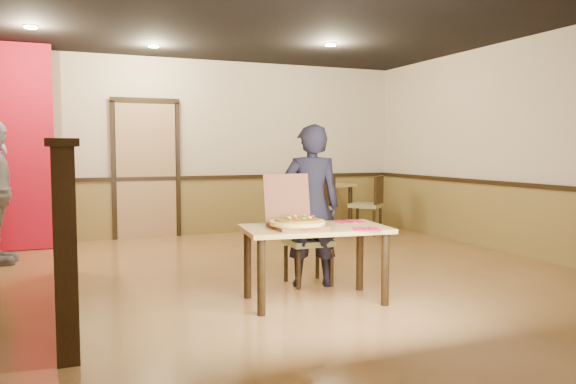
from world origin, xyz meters
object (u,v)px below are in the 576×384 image
at_px(main_table, 315,238).
at_px(side_table, 326,194).
at_px(diner_chair, 306,236).
at_px(side_chair_left, 317,204).
at_px(side_chair_right, 370,202).
at_px(diner, 311,206).
at_px(condiment, 321,179).
at_px(pizza_box, 295,221).

height_order(main_table, side_table, side_table).
bearing_deg(diner_chair, main_table, -106.21).
bearing_deg(side_chair_left, side_chair_right, 178.72).
xyz_separation_m(main_table, side_chair_right, (2.51, 3.33, -0.06)).
xyz_separation_m(side_table, diner, (-1.79, -3.37, 0.19)).
bearing_deg(condiment, pizza_box, -118.20).
distance_m(diner_chair, side_table, 3.69).
bearing_deg(main_table, pizza_box, -179.32).
xyz_separation_m(diner_chair, pizza_box, (-0.41, -0.69, 0.26)).
bearing_deg(side_table, main_table, -117.06).
xyz_separation_m(pizza_box, condiment, (2.06, 3.84, 0.14)).
bearing_deg(side_chair_right, diner_chair, 4.98).
relative_size(main_table, pizza_box, 2.55).
height_order(diner_chair, pizza_box, pizza_box).
relative_size(side_chair_left, pizza_box, 1.81).
height_order(main_table, diner_chair, diner_chair).
distance_m(side_table, diner, 3.82).
height_order(side_chair_right, pizza_box, pizza_box).
height_order(side_chair_right, diner, diner).
bearing_deg(condiment, diner_chair, -117.65).
height_order(diner_chair, diner, diner).
bearing_deg(diner, side_chair_left, -98.90).
relative_size(side_chair_left, side_chair_right, 1.01).
xyz_separation_m(side_chair_right, diner, (-2.29, -2.77, 0.29)).
relative_size(diner_chair, condiment, 5.31).
distance_m(diner_chair, diner, 0.36).
bearing_deg(side_table, side_chair_right, -50.29).
bearing_deg(side_table, diner_chair, -118.95).
bearing_deg(pizza_box, diner_chair, 60.68).
height_order(pizza_box, condiment, pizza_box).
relative_size(side_chair_right, diner, 0.59).
bearing_deg(side_chair_left, side_table, -128.25).
bearing_deg(side_chair_left, condiment, -122.32).
bearing_deg(side_chair_right, diner, 6.37).
height_order(main_table, diner, diner).
relative_size(diner_chair, side_table, 1.04).
xyz_separation_m(side_table, pizza_box, (-2.19, -3.91, 0.13)).
height_order(main_table, pizza_box, pizza_box).
bearing_deg(pizza_box, main_table, -4.31).
bearing_deg(side_table, pizza_box, -119.26).
bearing_deg(main_table, diner, 75.49).
xyz_separation_m(diner, pizza_box, (-0.40, -0.54, -0.07)).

